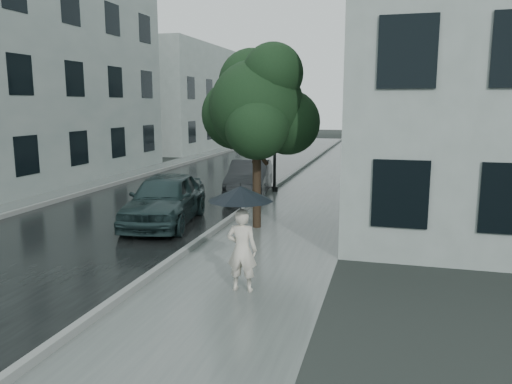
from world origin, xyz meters
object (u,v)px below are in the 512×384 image
(lamp_post, at_px, (271,113))
(car_far, at_px, (250,178))
(pedestrian, at_px, (242,250))
(street_tree, at_px, (258,106))
(car_near, at_px, (165,199))

(lamp_post, height_order, car_far, lamp_post)
(pedestrian, xyz_separation_m, car_far, (-2.62, 9.81, -0.12))
(street_tree, distance_m, lamp_post, 5.93)
(street_tree, relative_size, car_near, 1.17)
(lamp_post, height_order, car_near, lamp_post)
(car_near, relative_size, car_far, 1.07)
(pedestrian, distance_m, car_far, 10.15)
(pedestrian, distance_m, car_near, 5.93)
(street_tree, xyz_separation_m, lamp_post, (-0.99, 5.84, -0.31))
(pedestrian, height_order, lamp_post, lamp_post)
(street_tree, bearing_deg, car_far, 108.40)
(street_tree, xyz_separation_m, car_far, (-1.60, 4.81, -2.79))
(pedestrian, relative_size, car_far, 0.39)
(car_far, bearing_deg, car_near, -110.40)
(lamp_post, bearing_deg, car_near, -117.19)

